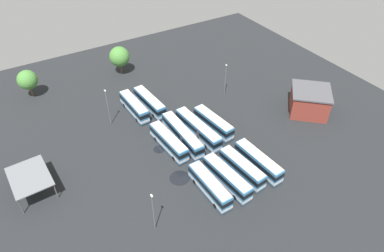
# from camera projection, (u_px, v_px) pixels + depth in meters

# --- Properties ---
(ground_plane) EXTENTS (109.95, 109.95, 0.00)m
(ground_plane) POSITION_uv_depth(u_px,v_px,m) (191.00, 138.00, 80.19)
(ground_plane) COLOR black
(bus_row0_slot0) EXTENTS (12.06, 3.29, 3.59)m
(bus_row0_slot0) POSITION_uv_depth(u_px,v_px,m) (258.00, 161.00, 71.59)
(bus_row0_slot0) COLOR teal
(bus_row0_slot0) RESTS_ON ground_plane
(bus_row0_slot1) EXTENTS (11.37, 3.51, 3.59)m
(bus_row0_slot1) POSITION_uv_depth(u_px,v_px,m) (242.00, 168.00, 70.15)
(bus_row0_slot1) COLOR teal
(bus_row0_slot1) RESTS_ON ground_plane
(bus_row0_slot2) EXTENTS (12.30, 3.51, 3.59)m
(bus_row0_slot2) POSITION_uv_depth(u_px,v_px,m) (227.00, 178.00, 68.14)
(bus_row0_slot2) COLOR teal
(bus_row0_slot2) RESTS_ON ground_plane
(bus_row0_slot3) EXTENTS (11.38, 2.73, 3.59)m
(bus_row0_slot3) POSITION_uv_depth(u_px,v_px,m) (210.00, 186.00, 66.45)
(bus_row0_slot3) COLOR teal
(bus_row0_slot3) RESTS_ON ground_plane
(bus_row1_slot0) EXTENTS (11.86, 3.74, 3.59)m
(bus_row1_slot0) POSITION_uv_depth(u_px,v_px,m) (213.00, 123.00, 81.44)
(bus_row1_slot0) COLOR teal
(bus_row1_slot0) RESTS_ON ground_plane
(bus_row1_slot1) EXTENTS (14.83, 3.52, 3.59)m
(bus_row1_slot1) POSITION_uv_depth(u_px,v_px,m) (198.00, 129.00, 79.66)
(bus_row1_slot1) COLOR teal
(bus_row1_slot1) RESTS_ON ground_plane
(bus_row1_slot2) EXTENTS (14.70, 2.57, 3.59)m
(bus_row1_slot2) POSITION_uv_depth(u_px,v_px,m) (182.00, 135.00, 78.14)
(bus_row1_slot2) COLOR teal
(bus_row1_slot2) RESTS_ON ground_plane
(bus_row1_slot3) EXTENTS (12.30, 3.32, 3.59)m
(bus_row1_slot3) POSITION_uv_depth(u_px,v_px,m) (169.00, 142.00, 76.30)
(bus_row1_slot3) COLOR teal
(bus_row1_slot3) RESTS_ON ground_plane
(bus_row2_slot2) EXTENTS (12.21, 3.30, 3.59)m
(bus_row2_slot2) POSITION_uv_depth(u_px,v_px,m) (150.00, 102.00, 87.88)
(bus_row2_slot2) COLOR teal
(bus_row2_slot2) RESTS_ON ground_plane
(bus_row2_slot3) EXTENTS (11.71, 2.90, 3.59)m
(bus_row2_slot3) POSITION_uv_depth(u_px,v_px,m) (134.00, 106.00, 86.46)
(bus_row2_slot3) COLOR teal
(bus_row2_slot3) RESTS_ON ground_plane
(depot_building) EXTENTS (13.02, 13.02, 6.17)m
(depot_building) POSITION_uv_depth(u_px,v_px,m) (310.00, 101.00, 86.17)
(depot_building) COLOR maroon
(depot_building) RESTS_ON ground_plane
(maintenance_shelter) EXTENTS (9.77, 7.37, 3.96)m
(maintenance_shelter) POSITION_uv_depth(u_px,v_px,m) (29.00, 177.00, 65.76)
(maintenance_shelter) COLOR slate
(maintenance_shelter) RESTS_ON ground_plane
(lamp_post_by_building) EXTENTS (0.56, 0.28, 8.93)m
(lamp_post_by_building) POSITION_uv_depth(u_px,v_px,m) (225.00, 79.00, 90.90)
(lamp_post_by_building) COLOR slate
(lamp_post_by_building) RESTS_ON ground_plane
(lamp_post_mid_lot) EXTENTS (0.56, 0.28, 8.80)m
(lamp_post_mid_lot) POSITION_uv_depth(u_px,v_px,m) (153.00, 211.00, 58.36)
(lamp_post_mid_lot) COLOR slate
(lamp_post_mid_lot) RESTS_ON ground_plane
(lamp_post_far_corner) EXTENTS (0.56, 0.28, 9.59)m
(lamp_post_far_corner) POSITION_uv_depth(u_px,v_px,m) (108.00, 106.00, 80.82)
(lamp_post_far_corner) COLOR slate
(lamp_post_far_corner) RESTS_ON ground_plane
(tree_east_edge) EXTENTS (5.08, 5.08, 7.59)m
(tree_east_edge) POSITION_uv_depth(u_px,v_px,m) (27.00, 80.00, 90.16)
(tree_east_edge) COLOR brown
(tree_east_edge) RESTS_ON ground_plane
(tree_northwest) EXTENTS (5.70, 5.70, 8.19)m
(tree_northwest) POSITION_uv_depth(u_px,v_px,m) (119.00, 57.00, 99.31)
(tree_northwest) COLOR brown
(tree_northwest) RESTS_ON ground_plane
(puddle_near_shelter) EXTENTS (4.15, 4.15, 0.01)m
(puddle_near_shelter) POSITION_uv_depth(u_px,v_px,m) (180.00, 178.00, 70.60)
(puddle_near_shelter) COLOR black
(puddle_near_shelter) RESTS_ON ground_plane
(puddle_back_corner) EXTENTS (2.68, 2.68, 0.01)m
(puddle_back_corner) POSITION_uv_depth(u_px,v_px,m) (159.00, 149.00, 77.18)
(puddle_back_corner) COLOR black
(puddle_back_corner) RESTS_ON ground_plane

